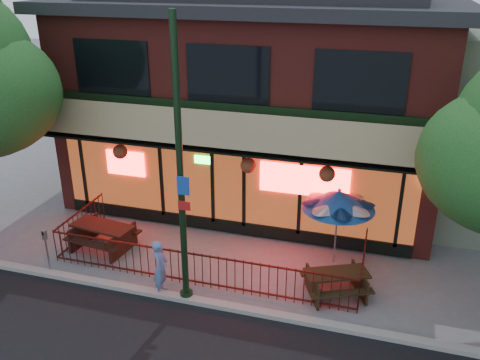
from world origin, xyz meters
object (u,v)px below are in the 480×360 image
at_px(street_light, 181,185).
at_px(parking_meter_near, 46,245).
at_px(patio_umbrella, 339,200).
at_px(picnic_table_right, 336,280).
at_px(picnic_table_left, 103,233).
at_px(pedestrian, 161,268).

xyz_separation_m(street_light, parking_meter_near, (-4.00, 0.00, -2.24)).
height_order(patio_umbrella, parking_meter_near, patio_umbrella).
bearing_deg(picnic_table_right, patio_umbrella, 98.17).
xyz_separation_m(picnic_table_left, patio_umbrella, (6.65, 1.19, 1.43)).
relative_size(street_light, patio_umbrella, 3.07).
height_order(picnic_table_right, pedestrian, pedestrian).
xyz_separation_m(picnic_table_right, patio_umbrella, (-0.23, 1.59, 1.50)).
xyz_separation_m(patio_umbrella, parking_meter_near, (-7.37, -2.80, -1.04)).
distance_m(street_light, patio_umbrella, 4.54).
xyz_separation_m(street_light, patio_umbrella, (3.37, 2.80, -1.20)).
relative_size(street_light, picnic_table_right, 3.58).
bearing_deg(parking_meter_near, patio_umbrella, 20.80).
bearing_deg(street_light, parking_meter_near, 179.96).
bearing_deg(picnic_table_right, pedestrian, -164.88).
xyz_separation_m(picnic_table_left, picnic_table_right, (6.88, -0.40, -0.06)).
bearing_deg(picnic_table_right, parking_meter_near, -170.95).
xyz_separation_m(street_light, picnic_table_right, (3.60, 1.21, -2.70)).
relative_size(patio_umbrella, pedestrian, 1.51).
bearing_deg(pedestrian, parking_meter_near, 81.04).
height_order(street_light, picnic_table_right, street_light).
distance_m(picnic_table_right, parking_meter_near, 7.71).
bearing_deg(street_light, picnic_table_left, 153.86).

